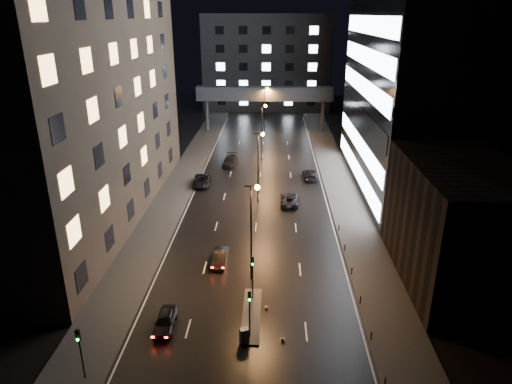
# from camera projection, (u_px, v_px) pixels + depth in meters

# --- Properties ---
(ground) EXTENTS (160.00, 160.00, 0.00)m
(ground) POSITION_uv_depth(u_px,v_px,m) (261.00, 175.00, 75.75)
(ground) COLOR black
(ground) RESTS_ON ground
(sidewalk_left) EXTENTS (5.00, 110.00, 0.15)m
(sidewalk_left) POSITION_uv_depth(u_px,v_px,m) (180.00, 184.00, 71.52)
(sidewalk_left) COLOR #383533
(sidewalk_left) RESTS_ON ground
(sidewalk_right) EXTENTS (5.00, 110.00, 0.15)m
(sidewalk_right) POSITION_uv_depth(u_px,v_px,m) (340.00, 186.00, 70.63)
(sidewalk_right) COLOR #383533
(sidewalk_right) RESTS_ON ground
(building_left) EXTENTS (15.00, 48.00, 40.00)m
(building_left) POSITION_uv_depth(u_px,v_px,m) (69.00, 58.00, 54.36)
(building_left) COLOR #2D2319
(building_left) RESTS_ON ground
(building_right_low) EXTENTS (10.00, 18.00, 12.00)m
(building_right_low) POSITION_uv_depth(u_px,v_px,m) (458.00, 224.00, 44.01)
(building_right_low) COLOR black
(building_right_low) RESTS_ON ground
(building_right_glass) EXTENTS (20.00, 36.00, 45.00)m
(building_right_glass) POSITION_uv_depth(u_px,v_px,m) (441.00, 33.00, 62.93)
(building_right_glass) COLOR black
(building_right_glass) RESTS_ON ground
(building_far) EXTENTS (34.00, 14.00, 25.00)m
(building_far) POSITION_uv_depth(u_px,v_px,m) (267.00, 62.00, 125.15)
(building_far) COLOR #333335
(building_far) RESTS_ON ground
(skybridge) EXTENTS (30.00, 3.00, 10.00)m
(skybridge) POSITION_uv_depth(u_px,v_px,m) (265.00, 94.00, 100.62)
(skybridge) COLOR #333335
(skybridge) RESTS_ON ground
(median_island) EXTENTS (1.60, 8.00, 0.15)m
(median_island) POSITION_uv_depth(u_px,v_px,m) (251.00, 315.00, 40.36)
(median_island) COLOR #383533
(median_island) RESTS_ON ground
(traffic_signal_near) EXTENTS (0.28, 0.34, 4.40)m
(traffic_signal_near) POSITION_uv_depth(u_px,v_px,m) (253.00, 271.00, 41.58)
(traffic_signal_near) COLOR black
(traffic_signal_near) RESTS_ON median_island
(traffic_signal_far) EXTENTS (0.28, 0.34, 4.40)m
(traffic_signal_far) POSITION_uv_depth(u_px,v_px,m) (250.00, 307.00, 36.46)
(traffic_signal_far) COLOR black
(traffic_signal_far) RESTS_ON median_island
(traffic_signal_corner) EXTENTS (0.28, 0.34, 4.40)m
(traffic_signal_corner) POSITION_uv_depth(u_px,v_px,m) (80.00, 347.00, 32.28)
(traffic_signal_corner) COLOR black
(traffic_signal_corner) RESTS_ON ground
(bollard_row) EXTENTS (0.12, 25.12, 0.90)m
(bollard_row) POSITION_uv_depth(u_px,v_px,m) (356.00, 285.00, 44.06)
(bollard_row) COLOR black
(bollard_row) RESTS_ON ground
(streetlight_near) EXTENTS (1.45, 0.50, 10.15)m
(streetlight_near) POSITION_uv_depth(u_px,v_px,m) (253.00, 220.00, 43.60)
(streetlight_near) COLOR black
(streetlight_near) RESTS_ON ground
(streetlight_mid_a) EXTENTS (1.45, 0.50, 10.15)m
(streetlight_mid_a) POSITION_uv_depth(u_px,v_px,m) (259.00, 159.00, 62.21)
(streetlight_mid_a) COLOR black
(streetlight_mid_a) RESTS_ON ground
(streetlight_mid_b) EXTENTS (1.45, 0.50, 10.15)m
(streetlight_mid_b) POSITION_uv_depth(u_px,v_px,m) (263.00, 125.00, 80.81)
(streetlight_mid_b) COLOR black
(streetlight_mid_b) RESTS_ON ground
(streetlight_far) EXTENTS (1.45, 0.50, 10.15)m
(streetlight_far) POSITION_uv_depth(u_px,v_px,m) (265.00, 104.00, 99.42)
(streetlight_far) COLOR black
(streetlight_far) RESTS_ON ground
(car_away_a) EXTENTS (1.78, 4.12, 1.38)m
(car_away_a) POSITION_uv_depth(u_px,v_px,m) (165.00, 321.00, 38.55)
(car_away_a) COLOR black
(car_away_a) RESTS_ON ground
(car_away_b) EXTENTS (1.53, 4.17, 1.36)m
(car_away_b) POSITION_uv_depth(u_px,v_px,m) (220.00, 258.00, 48.59)
(car_away_b) COLOR black
(car_away_b) RESTS_ON ground
(car_away_c) EXTENTS (2.75, 5.56, 1.52)m
(car_away_c) POSITION_uv_depth(u_px,v_px,m) (202.00, 181.00, 70.68)
(car_away_c) COLOR black
(car_away_c) RESTS_ON ground
(car_away_d) EXTENTS (2.48, 5.68, 1.63)m
(car_away_d) POSITION_uv_depth(u_px,v_px,m) (230.00, 161.00, 80.11)
(car_away_d) COLOR black
(car_away_d) RESTS_ON ground
(car_toward_a) EXTENTS (2.44, 5.16, 1.43)m
(car_toward_a) POSITION_uv_depth(u_px,v_px,m) (289.00, 199.00, 63.76)
(car_toward_a) COLOR black
(car_toward_a) RESTS_ON ground
(car_toward_b) EXTENTS (2.33, 5.13, 1.46)m
(car_toward_b) POSITION_uv_depth(u_px,v_px,m) (310.00, 174.00, 73.60)
(car_toward_b) COLOR black
(car_toward_b) RESTS_ON ground
(utility_cabinet) EXTENTS (0.86, 0.75, 1.31)m
(utility_cabinet) POSITION_uv_depth(u_px,v_px,m) (244.00, 335.00, 36.67)
(utility_cabinet) COLOR #525254
(utility_cabinet) RESTS_ON median_island
(cone_a) EXTENTS (0.41, 0.41, 0.54)m
(cone_a) POSITION_uv_depth(u_px,v_px,m) (266.00, 307.00, 41.08)
(cone_a) COLOR #FD4E0D
(cone_a) RESTS_ON ground
(cone_b) EXTENTS (0.45, 0.45, 0.49)m
(cone_b) POSITION_uv_depth(u_px,v_px,m) (283.00, 339.00, 37.12)
(cone_b) COLOR orange
(cone_b) RESTS_ON ground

